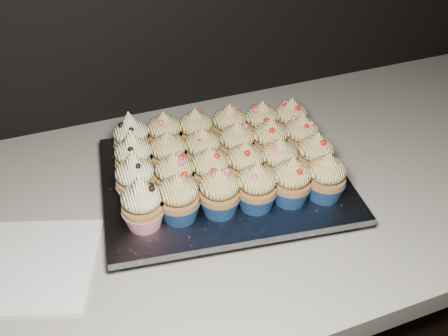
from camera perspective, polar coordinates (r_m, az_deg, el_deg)
worktop at (r=0.86m, az=-5.18°, el=-4.70°), size 2.44×0.64×0.04m
napkin at (r=0.79m, az=-21.06°, el=-10.28°), size 0.23×0.23×0.00m
baking_tray at (r=0.86m, az=-0.00°, el=-2.07°), size 0.41×0.33×0.02m
foil_lining at (r=0.85m, az=-0.00°, el=-1.18°), size 0.44×0.37×0.01m
cupcake_0 at (r=0.74m, az=-9.32°, el=-4.11°), size 0.06×0.06×0.10m
cupcake_1 at (r=0.74m, az=-5.20°, el=-3.47°), size 0.06×0.06×0.08m
cupcake_2 at (r=0.75m, az=-0.52°, el=-2.84°), size 0.06×0.06×0.08m
cupcake_3 at (r=0.76m, az=3.75°, el=-2.22°), size 0.06×0.06×0.08m
cupcake_4 at (r=0.78m, az=7.70°, el=-1.55°), size 0.06×0.06×0.08m
cupcake_5 at (r=0.79m, az=11.60°, el=-1.08°), size 0.06×0.06×0.08m
cupcake_6 at (r=0.78m, az=-10.07°, el=-1.25°), size 0.06×0.06×0.10m
cupcake_7 at (r=0.78m, az=-5.63°, el=-0.98°), size 0.06×0.06×0.08m
cupcake_8 at (r=0.79m, az=-1.60°, el=-0.32°), size 0.06×0.06×0.08m
cupcake_9 at (r=0.80m, az=2.43°, el=0.31°), size 0.06×0.06×0.08m
cupcake_10 at (r=0.82m, az=6.26°, el=0.75°), size 0.06×0.06×0.08m
cupcake_11 at (r=0.84m, az=10.39°, el=1.34°), size 0.06×0.06×0.08m
cupcake_12 at (r=0.83m, az=-10.26°, el=1.16°), size 0.06×0.06×0.10m
cupcake_13 at (r=0.83m, az=-6.37°, el=1.54°), size 0.06×0.06×0.08m
cupcake_14 at (r=0.84m, az=-2.44°, el=1.97°), size 0.06×0.06×0.08m
cupcake_15 at (r=0.85m, az=1.47°, el=2.70°), size 0.06×0.06×0.08m
cupcake_16 at (r=0.86m, az=5.26°, el=3.06°), size 0.06×0.06×0.08m
cupcake_17 at (r=0.88m, az=8.78°, el=3.55°), size 0.06×0.06×0.08m
cupcake_18 at (r=0.88m, az=-10.51°, el=3.31°), size 0.06×0.06×0.10m
cupcake_19 at (r=0.88m, az=-6.75°, el=3.82°), size 0.06×0.06×0.08m
cupcake_20 at (r=0.89m, az=-3.25°, el=4.21°), size 0.06×0.06×0.08m
cupcake_21 at (r=0.90m, az=0.62°, el=4.75°), size 0.06×0.06×0.08m
cupcake_22 at (r=0.91m, az=4.31°, el=5.08°), size 0.06×0.06×0.08m
cupcake_23 at (r=0.92m, az=7.58°, el=5.44°), size 0.06×0.06×0.08m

